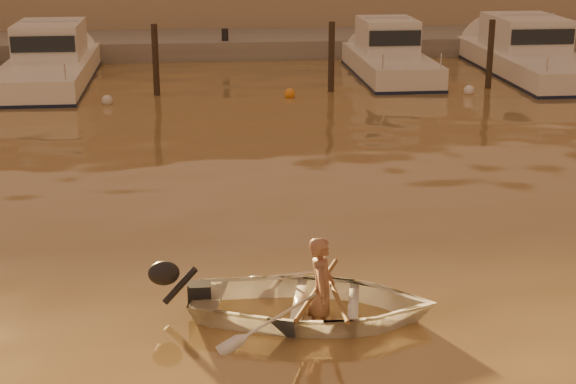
{
  "coord_description": "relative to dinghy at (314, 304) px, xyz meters",
  "views": [
    {
      "loc": [
        0.81,
        -11.16,
        4.97
      ],
      "look_at": [
        2.26,
        2.02,
        0.75
      ],
      "focal_mm": 55.0,
      "sensor_mm": 36.0,
      "label": 1
    }
  ],
  "objects": [
    {
      "name": "fender_d",
      "position": [
        1.26,
        14.08,
        -0.1
      ],
      "size": [
        0.3,
        0.3,
        0.3
      ],
      "primitive_type": "sphere",
      "color": "orange",
      "rests_on": "ground_plane"
    },
    {
      "name": "dinghy",
      "position": [
        0.0,
        0.0,
        0.0
      ],
      "size": [
        3.52,
        2.83,
        0.65
      ],
      "primitive_type": "imported",
      "rotation": [
        0.0,
        0.0,
        1.36
      ],
      "color": "white",
      "rests_on": "ground_plane"
    },
    {
      "name": "moored_boat_5",
      "position": [
        9.4,
        16.98,
        0.42
      ],
      "size": [
        2.64,
        8.73,
        1.75
      ],
      "primitive_type": null,
      "color": "white",
      "rests_on": "ground_plane"
    },
    {
      "name": "moored_boat_4",
      "position": [
        4.77,
        16.98,
        0.42
      ],
      "size": [
        2.11,
        6.55,
        1.75
      ],
      "primitive_type": null,
      "color": "silver",
      "rests_on": "ground_plane"
    },
    {
      "name": "piling_3",
      "position": [
        2.54,
        14.78,
        0.7
      ],
      "size": [
        0.18,
        0.18,
        2.2
      ],
      "primitive_type": "cylinder",
      "color": "#2D2319",
      "rests_on": "ground_plane"
    },
    {
      "name": "oar_port",
      "position": [
        0.24,
        -0.05,
        0.22
      ],
      "size": [
        0.06,
        2.1,
        0.13
      ],
      "primitive_type": "cylinder",
      "rotation": [
        1.54,
        0.0,
        0.0
      ],
      "color": "brown",
      "rests_on": "dinghy"
    },
    {
      "name": "outboard_motor",
      "position": [
        -1.47,
        0.31,
        0.08
      ],
      "size": [
        0.96,
        0.58,
        0.7
      ],
      "primitive_type": null,
      "rotation": [
        0.0,
        0.0,
        -0.21
      ],
      "color": "black",
      "rests_on": "dinghy"
    },
    {
      "name": "moored_boat_2",
      "position": [
        -5.76,
        16.98,
        0.42
      ],
      "size": [
        2.43,
        8.09,
        1.75
      ],
      "primitive_type": null,
      "color": "white",
      "rests_on": "ground_plane"
    },
    {
      "name": "fender_c",
      "position": [
        -3.76,
        13.69,
        -0.1
      ],
      "size": [
        0.3,
        0.3,
        0.3
      ],
      "primitive_type": "sphere",
      "color": "silver",
      "rests_on": "ground_plane"
    },
    {
      "name": "person",
      "position": [
        0.1,
        -0.02,
        0.2
      ],
      "size": [
        0.43,
        0.57,
        1.4
      ],
      "primitive_type": "imported",
      "rotation": [
        0.0,
        0.0,
        1.36
      ],
      "color": "#936349",
      "rests_on": "dinghy"
    },
    {
      "name": "quay",
      "position": [
        -2.26,
        22.48,
        -0.05
      ],
      "size": [
        52.0,
        4.0,
        1.0
      ],
      "primitive_type": "cube",
      "color": "gray",
      "rests_on": "ground_plane"
    },
    {
      "name": "piling_4",
      "position": [
        7.24,
        14.78,
        0.7
      ],
      "size": [
        0.18,
        0.18,
        2.2
      ],
      "primitive_type": "cylinder",
      "color": "#2D2319",
      "rests_on": "ground_plane"
    },
    {
      "name": "ground_plane",
      "position": [
        -2.26,
        0.98,
        -0.2
      ],
      "size": [
        160.0,
        160.0,
        0.0
      ],
      "primitive_type": "plane",
      "color": "brown",
      "rests_on": "ground"
    },
    {
      "name": "fender_e",
      "position": [
        6.41,
        13.99,
        -0.1
      ],
      "size": [
        0.3,
        0.3,
        0.3
      ],
      "primitive_type": "sphere",
      "color": "silver",
      "rests_on": "ground_plane"
    },
    {
      "name": "oar_starboard",
      "position": [
        0.05,
        -0.01,
        0.22
      ],
      "size": [
        0.84,
        1.97,
        0.13
      ],
      "primitive_type": "cylinder",
      "rotation": [
        1.54,
        0.0,
        -0.38
      ],
      "color": "brown",
      "rests_on": "dinghy"
    },
    {
      "name": "piling_2",
      "position": [
        -2.46,
        14.78,
        0.7
      ],
      "size": [
        0.18,
        0.18,
        2.2
      ],
      "primitive_type": "cylinder",
      "color": "#2D2319",
      "rests_on": "ground_plane"
    }
  ]
}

